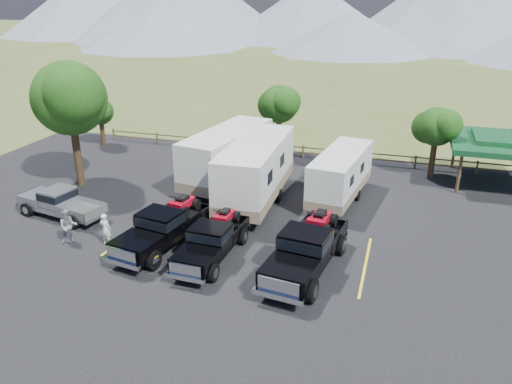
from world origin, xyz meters
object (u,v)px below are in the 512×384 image
(rig_right, at_px, (307,248))
(pavilion, at_px, (503,142))
(rig_left, at_px, (164,226))
(trailer_right, at_px, (341,175))
(person_a, at_px, (106,229))
(person_b, at_px, (68,226))
(tree_big_nw, at_px, (69,98))
(rig_center, at_px, (212,240))
(pickup_silver, at_px, (61,203))
(trailer_left, at_px, (227,156))
(trailer_center, at_px, (256,171))

(rig_right, bearing_deg, pavilion, 63.47)
(rig_left, distance_m, rig_right, 7.11)
(trailer_right, bearing_deg, person_a, -130.48)
(person_b, bearing_deg, rig_right, -34.07)
(person_a, bearing_deg, rig_right, -173.18)
(tree_big_nw, relative_size, rig_left, 1.22)
(tree_big_nw, bearing_deg, rig_center, -28.50)
(person_a, relative_size, person_b, 0.93)
(rig_left, bearing_deg, pavilion, 49.25)
(rig_left, bearing_deg, rig_right, 7.37)
(tree_big_nw, height_order, person_a, tree_big_nw)
(pickup_silver, height_order, person_b, person_b)
(rig_center, relative_size, person_a, 3.46)
(rig_left, relative_size, person_a, 3.91)
(trailer_left, relative_size, person_a, 6.15)
(tree_big_nw, height_order, rig_right, tree_big_nw)
(person_a, bearing_deg, trailer_left, -102.56)
(trailer_center, bearing_deg, trailer_right, 19.21)
(rig_center, relative_size, trailer_left, 0.56)
(rig_center, bearing_deg, tree_big_nw, 153.71)
(rig_center, bearing_deg, person_a, -174.07)
(tree_big_nw, relative_size, person_a, 4.78)
(rig_left, relative_size, trailer_right, 0.76)
(trailer_left, xyz_separation_m, pickup_silver, (-6.96, -7.54, -0.99))
(rig_left, distance_m, person_a, 2.86)
(tree_big_nw, height_order, trailer_right, tree_big_nw)
(rig_right, distance_m, trailer_left, 11.53)
(pavilion, relative_size, rig_left, 0.97)
(rig_center, height_order, pickup_silver, rig_center)
(trailer_left, relative_size, pickup_silver, 1.80)
(rig_left, xyz_separation_m, rig_center, (2.71, -0.45, -0.09))
(tree_big_nw, distance_m, trailer_center, 12.20)
(trailer_left, bearing_deg, trailer_center, -32.79)
(pavilion, xyz_separation_m, person_a, (-19.38, -14.64, -1.93))
(rig_right, relative_size, trailer_left, 0.68)
(trailer_left, bearing_deg, pavilion, 26.12)
(tree_big_nw, bearing_deg, trailer_left, 18.32)
(tree_big_nw, xyz_separation_m, trailer_right, (16.28, 2.36, -4.03))
(trailer_center, height_order, trailer_right, trailer_center)
(trailer_right, bearing_deg, tree_big_nw, -163.98)
(trailer_left, bearing_deg, rig_right, -42.94)
(rig_right, relative_size, person_b, 3.89)
(rig_right, relative_size, person_a, 4.19)
(person_a, bearing_deg, person_b, 15.19)
(person_b, bearing_deg, tree_big_nw, 83.06)
(rig_center, xyz_separation_m, trailer_center, (0.00, 6.89, 1.00))
(rig_left, height_order, trailer_right, trailer_right)
(tree_big_nw, relative_size, rig_center, 1.38)
(person_a, height_order, person_b, person_b)
(rig_left, relative_size, rig_center, 1.13)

